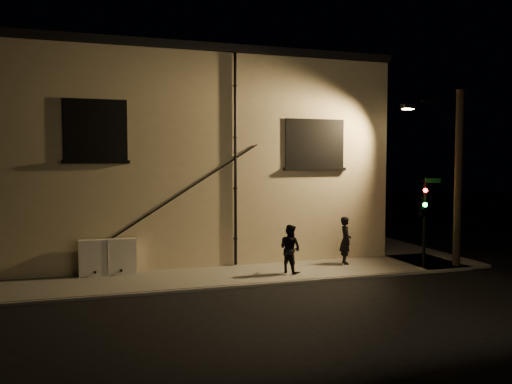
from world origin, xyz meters
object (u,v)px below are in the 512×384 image
object	(u,v)px
traffic_signal	(422,208)
pedestrian_a	(345,240)
utility_cabinet	(108,257)
streetlamp_pole	(455,174)
pedestrian_b	(290,249)

from	to	relation	value
traffic_signal	pedestrian_a	bearing A→B (deg)	147.98
utility_cabinet	streetlamp_pole	bearing A→B (deg)	-9.86
pedestrian_b	utility_cabinet	bearing A→B (deg)	46.93
pedestrian_a	traffic_signal	world-z (taller)	traffic_signal
streetlamp_pole	traffic_signal	bearing A→B (deg)	-179.35
pedestrian_b	traffic_signal	bearing A→B (deg)	-127.10
pedestrian_b	traffic_signal	xyz separation A→B (m)	(5.18, -0.71, 1.44)
utility_cabinet	streetlamp_pole	distance (m)	13.69
traffic_signal	utility_cabinet	bearing A→B (deg)	168.82
pedestrian_a	pedestrian_b	distance (m)	2.84
utility_cabinet	streetlamp_pole	world-z (taller)	streetlamp_pole
pedestrian_b	streetlamp_pole	xyz separation A→B (m)	(6.69, -0.70, 2.73)
pedestrian_b	streetlamp_pole	world-z (taller)	streetlamp_pole
pedestrian_b	streetlamp_pole	distance (m)	7.26
pedestrian_a	traffic_signal	bearing A→B (deg)	-109.21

